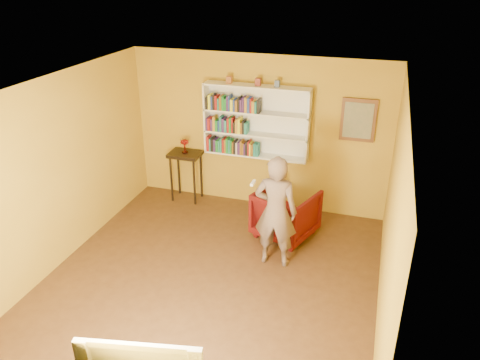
# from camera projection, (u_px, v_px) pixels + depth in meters

# --- Properties ---
(room_shell) EXTENTS (5.30, 5.80, 2.88)m
(room_shell) POSITION_uv_depth(u_px,v_px,m) (207.00, 219.00, 6.06)
(room_shell) COLOR #452B16
(room_shell) RESTS_ON ground
(bookshelf) EXTENTS (1.80, 0.29, 1.23)m
(bookshelf) POSITION_uv_depth(u_px,v_px,m) (257.00, 121.00, 7.89)
(bookshelf) COLOR white
(bookshelf) RESTS_ON room_shell
(books_row_lower) EXTENTS (0.93, 0.19, 0.26)m
(books_row_lower) POSITION_uv_depth(u_px,v_px,m) (233.00, 146.00, 8.11)
(books_row_lower) COLOR maroon
(books_row_lower) RESTS_ON bookshelf
(books_row_middle) EXTENTS (0.73, 0.19, 0.27)m
(books_row_middle) POSITION_uv_depth(u_px,v_px,m) (228.00, 125.00, 7.97)
(books_row_middle) COLOR #402164
(books_row_middle) RESTS_ON bookshelf
(books_row_upper) EXTENTS (0.94, 0.19, 0.26)m
(books_row_upper) POSITION_uv_depth(u_px,v_px,m) (233.00, 104.00, 7.78)
(books_row_upper) COLOR black
(books_row_upper) RESTS_ON bookshelf
(ornament_left) EXTENTS (0.09, 0.09, 0.12)m
(ornament_left) POSITION_uv_depth(u_px,v_px,m) (229.00, 80.00, 7.68)
(ornament_left) COLOR #A05B2D
(ornament_left) RESTS_ON bookshelf
(ornament_centre) EXTENTS (0.09, 0.09, 0.12)m
(ornament_centre) POSITION_uv_depth(u_px,v_px,m) (258.00, 82.00, 7.55)
(ornament_centre) COLOR brown
(ornament_centre) RESTS_ON bookshelf
(ornament_right) EXTENTS (0.08, 0.08, 0.11)m
(ornament_right) POSITION_uv_depth(u_px,v_px,m) (277.00, 84.00, 7.46)
(ornament_right) COLOR slate
(ornament_right) RESTS_ON bookshelf
(framed_painting) EXTENTS (0.55, 0.05, 0.70)m
(framed_painting) POSITION_uv_depth(u_px,v_px,m) (358.00, 120.00, 7.43)
(framed_painting) COLOR brown
(framed_painting) RESTS_ON room_shell
(console_table) EXTENTS (0.57, 0.43, 0.92)m
(console_table) POSITION_uv_depth(u_px,v_px,m) (185.00, 161.00, 8.46)
(console_table) COLOR black
(console_table) RESTS_ON ground
(ruby_lustre) EXTENTS (0.16, 0.16, 0.25)m
(ruby_lustre) POSITION_uv_depth(u_px,v_px,m) (185.00, 143.00, 8.31)
(ruby_lustre) COLOR maroon
(ruby_lustre) RESTS_ON console_table
(armchair) EXTENTS (1.10, 1.11, 0.80)m
(armchair) POSITION_uv_depth(u_px,v_px,m) (286.00, 213.00, 7.46)
(armchair) COLOR #410407
(armchair) RESTS_ON ground
(person) EXTENTS (0.62, 0.41, 1.69)m
(person) POSITION_uv_depth(u_px,v_px,m) (276.00, 212.00, 6.58)
(person) COLOR brown
(person) RESTS_ON ground
(game_remote) EXTENTS (0.04, 0.15, 0.04)m
(game_remote) POSITION_uv_depth(u_px,v_px,m) (253.00, 183.00, 6.16)
(game_remote) COLOR silver
(game_remote) RESTS_ON person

